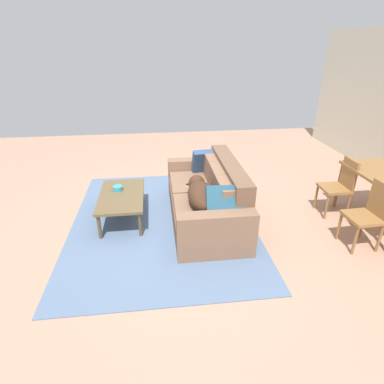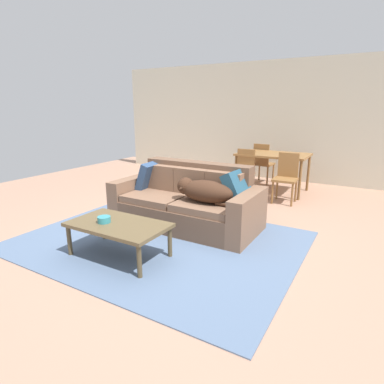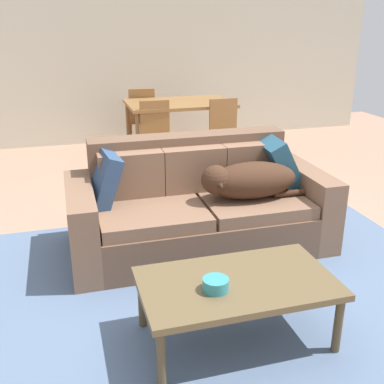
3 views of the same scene
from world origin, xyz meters
TOP-DOWN VIEW (x-y plane):
  - ground_plane at (0.00, 0.00)m, footprint 10.00×10.00m
  - area_rug at (0.05, -0.46)m, footprint 3.45×2.65m
  - couch at (0.05, 0.24)m, footprint 2.10×0.98m
  - dog_on_left_cushion at (0.41, 0.06)m, footprint 0.93×0.36m
  - throw_pillow_by_left_arm at (-0.70, 0.30)m, footprint 0.28×0.44m
  - throw_pillow_by_right_arm at (0.79, 0.29)m, footprint 0.36×0.46m
  - coffee_table at (-0.10, -1.04)m, footprint 1.12×0.64m
  - bowl_on_coffee_table at (-0.25, -1.10)m, footprint 0.15×0.15m
  - dining_chair_near_left at (0.13, 2.24)m, footprint 0.41×0.41m
  - dining_chair_near_right at (0.98, 2.13)m, footprint 0.41×0.41m

SIDE VIEW (x-z plane):
  - ground_plane at x=0.00m, z-range 0.00..0.00m
  - area_rug at x=0.05m, z-range 0.00..0.01m
  - couch at x=0.05m, z-range -0.11..0.78m
  - coffee_table at x=-0.10m, z-range 0.16..0.57m
  - bowl_on_coffee_table at x=-0.25m, z-range 0.41..0.48m
  - dining_chair_near_right at x=0.98m, z-range 0.05..0.93m
  - dining_chair_near_left at x=0.13m, z-range 0.05..0.93m
  - dog_on_left_cushion at x=0.41m, z-range 0.45..0.75m
  - throw_pillow_by_left_arm at x=-0.70m, z-range 0.42..0.85m
  - throw_pillow_by_right_arm at x=0.79m, z-range 0.42..0.87m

